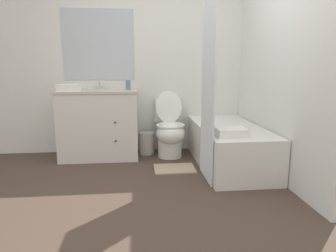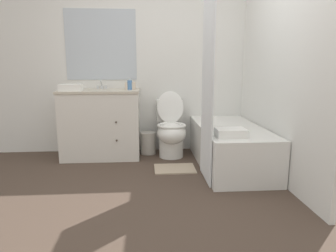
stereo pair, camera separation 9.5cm
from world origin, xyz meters
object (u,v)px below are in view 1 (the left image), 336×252
object	(u,v)px
wastebasket	(147,143)
tissue_box	(129,86)
vanity_cabinet	(100,123)
bathtub	(229,145)
toilet	(170,131)
bath_towel_folded	(231,132)
hand_towel_folded	(69,88)
bath_mat	(175,169)
soap_dispenser	(128,85)
sink_faucet	(100,86)

from	to	relation	value
wastebasket	tissue_box	distance (m)	0.82
vanity_cabinet	bathtub	size ratio (longest dim) A/B	0.65
toilet	bath_towel_folded	xyz separation A→B (m)	(0.53, -0.97, 0.18)
toilet	hand_towel_folded	world-z (taller)	hand_towel_folded
vanity_cabinet	bathtub	bearing A→B (deg)	-17.34
bath_towel_folded	bath_mat	xyz separation A→B (m)	(-0.53, 0.43, -0.52)
toilet	tissue_box	xyz separation A→B (m)	(-0.53, 0.13, 0.59)
vanity_cabinet	bathtub	world-z (taller)	vanity_cabinet
wastebasket	soap_dispenser	bearing A→B (deg)	-161.77
bathtub	soap_dispenser	xyz separation A→B (m)	(-1.21, 0.51, 0.71)
sink_faucet	soap_dispenser	distance (m)	0.43
tissue_box	hand_towel_folded	bearing A→B (deg)	-162.78
tissue_box	bath_mat	size ratio (longest dim) A/B	0.31
sink_faucet	toilet	distance (m)	1.12
bathtub	hand_towel_folded	size ratio (longest dim) A/B	5.69
wastebasket	tissue_box	size ratio (longest dim) A/B	2.03
sink_faucet	vanity_cabinet	bearing A→B (deg)	-90.00
vanity_cabinet	tissue_box	distance (m)	0.63
wastebasket	bath_mat	size ratio (longest dim) A/B	0.63
vanity_cabinet	bath_towel_folded	bearing A→B (deg)	-35.50
toilet	bath_mat	distance (m)	0.64
wastebasket	hand_towel_folded	xyz separation A→B (m)	(-0.95, -0.23, 0.79)
bathtub	bath_towel_folded	distance (m)	0.62
wastebasket	bath_mat	distance (m)	0.77
bathtub	tissue_box	size ratio (longest dim) A/B	10.55
sink_faucet	hand_towel_folded	size ratio (longest dim) A/B	0.51
wastebasket	soap_dispenser	world-z (taller)	soap_dispenser
bathtub	wastebasket	distance (m)	1.15
vanity_cabinet	hand_towel_folded	xyz separation A→B (m)	(-0.33, -0.15, 0.48)
sink_faucet	wastebasket	size ratio (longest dim) A/B	0.47
sink_faucet	bath_mat	world-z (taller)	sink_faucet
soap_dispenser	hand_towel_folded	bearing A→B (deg)	-167.53
vanity_cabinet	bath_towel_folded	world-z (taller)	vanity_cabinet
vanity_cabinet	tissue_box	size ratio (longest dim) A/B	6.82
sink_faucet	toilet	size ratio (longest dim) A/B	0.16
tissue_box	hand_towel_folded	xyz separation A→B (m)	(-0.72, -0.22, -0.01)
bath_mat	tissue_box	bearing A→B (deg)	128.11
toilet	hand_towel_folded	xyz separation A→B (m)	(-1.25, -0.09, 0.59)
vanity_cabinet	hand_towel_folded	bearing A→B (deg)	-155.41
tissue_box	soap_dispenser	bearing A→B (deg)	-93.56
toilet	wastebasket	bearing A→B (deg)	154.80
bath_towel_folded	bath_mat	bearing A→B (deg)	140.83
vanity_cabinet	toilet	xyz separation A→B (m)	(0.92, -0.06, -0.11)
bathtub	soap_dispenser	world-z (taller)	soap_dispenser
bathtub	bath_towel_folded	bearing A→B (deg)	-105.68
hand_towel_folded	bath_mat	world-z (taller)	hand_towel_folded
bath_mat	bath_towel_folded	bearing A→B (deg)	-39.17
toilet	tissue_box	bearing A→B (deg)	165.88
hand_towel_folded	bath_towel_folded	world-z (taller)	hand_towel_folded
wastebasket	tissue_box	xyz separation A→B (m)	(-0.23, -0.01, 0.79)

